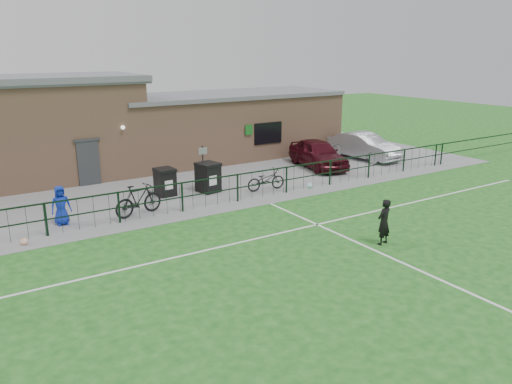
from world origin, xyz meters
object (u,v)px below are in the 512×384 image
spectator_child (61,205)px  bicycle_e (266,180)px  sign_post (203,167)px  car_maroon (318,154)px  wheelie_bin_right (208,178)px  car_silver (364,146)px  wheelie_bin_left (165,183)px  bicycle_d (138,200)px  ball_ground (24,242)px

spectator_child → bicycle_e: bearing=-2.6°
sign_post → car_maroon: 7.17m
car_maroon → sign_post: bearing=-163.7°
wheelie_bin_right → car_silver: size_ratio=0.27×
wheelie_bin_left → car_silver: 12.70m
sign_post → spectator_child: bearing=-166.4°
bicycle_d → ball_ground: size_ratio=8.30×
bicycle_d → bicycle_e: size_ratio=1.11×
wheelie_bin_left → wheelie_bin_right: size_ratio=0.90×
ball_ground → sign_post: bearing=20.2°
wheelie_bin_right → ball_ground: wheelie_bin_right is taller
car_maroon → bicycle_e: 5.38m
spectator_child → ball_ground: size_ratio=5.93×
car_silver → spectator_child: 17.46m
sign_post → car_maroon: (7.14, 0.60, -0.25)m
sign_post → bicycle_e: (2.28, -1.68, -0.52)m
sign_post → car_silver: sign_post is taller
ball_ground → wheelie_bin_right: bearing=17.0°
car_silver → wheelie_bin_left: bearing=177.7°
wheelie_bin_right → sign_post: bearing=76.2°
car_maroon → car_silver: (3.67, 0.31, -0.01)m
wheelie_bin_right → spectator_child: 6.55m
wheelie_bin_right → spectator_child: bearing=178.0°
wheelie_bin_left → spectator_child: 4.88m
wheelie_bin_left → bicycle_e: wheelie_bin_left is taller
ball_ground → car_maroon: bearing=13.2°
ball_ground → bicycle_e: bearing=7.0°
wheelie_bin_right → sign_post: size_ratio=0.61×
car_silver → spectator_child: size_ratio=3.14×
spectator_child → ball_ground: (-1.48, -1.37, -0.62)m
spectator_child → ball_ground: 2.11m
car_silver → bicycle_e: (-8.52, -2.60, -0.27)m
spectator_child → bicycle_d: bearing=-11.6°
wheelie_bin_right → wheelie_bin_left: bearing=153.7°
sign_post → bicycle_d: sign_post is taller
wheelie_bin_left → spectator_child: spectator_child is taller
car_silver → bicycle_d: 14.86m
bicycle_e → spectator_child: spectator_child is taller
ball_ground → bicycle_d: bearing=12.1°
bicycle_d → wheelie_bin_right: bearing=-81.2°
sign_post → bicycle_e: bearing=-36.4°
sign_post → wheelie_bin_right: bearing=-92.5°
wheelie_bin_left → spectator_child: bearing=-164.5°
wheelie_bin_right → bicycle_d: (-3.74, -1.52, -0.01)m
bicycle_e → ball_ground: size_ratio=7.48×
wheelie_bin_left → car_maroon: (9.00, 0.63, 0.20)m
bicycle_d → sign_post: bearing=-74.9°
spectator_child → car_silver: bearing=6.4°
sign_post → car_maroon: sign_post is taller
bicycle_e → spectator_child: size_ratio=1.26×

